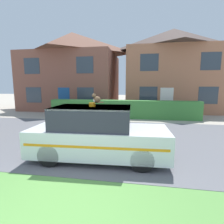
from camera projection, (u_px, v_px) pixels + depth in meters
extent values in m
plane|color=#A89E8E|center=(55.00, 215.00, 3.10)|extent=(80.00, 80.00, 0.00)
cube|color=#5B5B60|center=(106.00, 138.00, 7.67)|extent=(28.00, 6.97, 0.01)
cube|color=#568C42|center=(51.00, 221.00, 2.94)|extent=(28.00, 2.73, 0.01)
cube|color=#3D7F38|center=(123.00, 109.00, 12.26)|extent=(10.38, 0.75, 1.25)
cylinder|color=black|center=(142.00, 160.00, 4.59)|extent=(0.64, 0.23, 0.63)
cylinder|color=black|center=(140.00, 143.00, 5.96)|extent=(0.64, 0.23, 0.63)
cylinder|color=black|center=(49.00, 155.00, 4.90)|extent=(0.64, 0.23, 0.63)
cylinder|color=black|center=(68.00, 140.00, 6.27)|extent=(0.64, 0.23, 0.63)
cube|color=silver|center=(99.00, 140.00, 5.39)|extent=(4.22, 1.76, 0.81)
cube|color=#232833|center=(92.00, 117.00, 5.30)|extent=(2.34, 1.52, 0.65)
cube|color=silver|center=(92.00, 107.00, 5.26)|extent=(2.34, 1.52, 0.04)
cube|color=orange|center=(93.00, 148.00, 4.60)|extent=(3.95, 0.17, 0.07)
cube|color=orange|center=(103.00, 132.00, 6.16)|extent=(3.95, 0.17, 0.07)
cylinder|color=orange|center=(92.00, 105.00, 5.25)|extent=(0.20, 0.20, 0.12)
ellipsoid|color=brown|center=(97.00, 100.00, 5.13)|extent=(0.28, 0.27, 0.20)
ellipsoid|color=white|center=(94.00, 100.00, 5.09)|extent=(0.11, 0.11, 0.11)
sphere|color=brown|center=(94.00, 96.00, 5.06)|extent=(0.12, 0.12, 0.12)
cone|color=brown|center=(93.00, 94.00, 5.08)|extent=(0.05, 0.05, 0.05)
cone|color=brown|center=(94.00, 94.00, 5.03)|extent=(0.05, 0.05, 0.05)
cylinder|color=brown|center=(101.00, 102.00, 5.12)|extent=(0.16, 0.15, 0.03)
cube|color=brown|center=(73.00, 82.00, 17.56)|extent=(8.36, 6.57, 5.23)
pyramid|color=brown|center=(72.00, 44.00, 17.01)|extent=(8.77, 6.90, 2.13)
cube|color=navy|center=(64.00, 100.00, 14.51)|extent=(1.00, 0.02, 2.10)
cube|color=#333D47|center=(34.00, 95.00, 14.89)|extent=(1.40, 0.02, 1.30)
cube|color=#333D47|center=(85.00, 95.00, 14.15)|extent=(1.40, 0.02, 1.30)
cube|color=#333D47|center=(32.00, 66.00, 14.53)|extent=(1.40, 0.02, 1.30)
cube|color=#333D47|center=(85.00, 65.00, 13.79)|extent=(1.40, 0.02, 1.30)
cube|color=#A86B4C|center=(172.00, 80.00, 16.33)|extent=(8.08, 6.03, 5.46)
pyramid|color=#473833|center=(174.00, 39.00, 15.77)|extent=(8.49, 6.34, 1.87)
cube|color=white|center=(166.00, 101.00, 13.75)|extent=(1.00, 0.02, 2.10)
cube|color=#333D47|center=(148.00, 95.00, 13.91)|extent=(1.40, 0.02, 1.30)
cube|color=#333D47|center=(208.00, 95.00, 13.20)|extent=(1.40, 0.02, 1.30)
cube|color=#333D47|center=(149.00, 62.00, 13.53)|extent=(1.40, 0.02, 1.30)
cube|color=#333D47|center=(211.00, 61.00, 12.82)|extent=(1.40, 0.02, 1.30)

